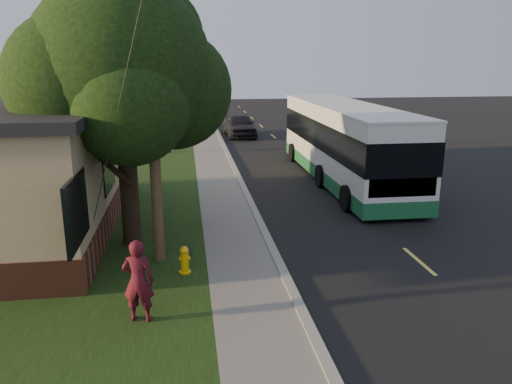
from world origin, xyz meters
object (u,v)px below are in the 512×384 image
Objects in this scene: leafy_tree at (123,74)px; skateboarder at (138,281)px; dumpster at (17,184)px; traffic_signal at (217,86)px; bare_tree_near at (168,118)px; distant_car at (239,125)px; bare_tree_far at (178,103)px; fire_hydrant at (185,260)px; utility_pole at (151,96)px; skateboard_main at (188,253)px; transit_bus at (344,141)px.

skateboarder is at bearing -83.13° from leafy_tree.
traffic_signal is at bearing 69.11° from dumpster.
bare_tree_near is 8.18m from distant_car.
distant_car is (5.00, 6.35, -1.30)m from bare_tree_near.
leafy_tree reaches higher than dumpster.
fire_hydrant is at bearing -89.24° from bare_tree_far.
bare_tree_near is 0.86× the size of distant_car.
distant_car reaches higher than fire_hydrant.
utility_pole is 11.97× the size of skateboard_main.
bare_tree_far reaches higher than skateboarder.
leafy_tree is at bearing -107.53° from distant_car.
dumpster reaches higher than fire_hydrant.
transit_bus is (7.44, 9.77, 1.47)m from fire_hydrant.
fire_hydrant reaches higher than skateboard_main.
transit_bus is (4.34, -24.23, -1.26)m from traffic_signal.
bare_tree_near is at bearing 59.08° from dumpster.
traffic_signal reaches higher than dumpster.
bare_tree_near is at bearing 92.86° from fire_hydrant.
utility_pole is at bearing -104.51° from distant_car.
traffic_signal is (3.10, 34.00, 2.73)m from fire_hydrant.
leafy_tree reaches higher than fire_hydrant.
bare_tree_far is at bearing 89.40° from utility_pole.
skateboard_main is (0.81, 0.28, -4.51)m from utility_pole.
transit_bus is at bearing -44.60° from bare_tree_near.
bare_tree_near is at bearing 87.50° from leafy_tree.
fire_hydrant is 0.48× the size of dumpster.
traffic_signal is 27.61m from dumpster.
traffic_signal is 24.65m from transit_bus.
transit_bus is (8.34, -8.23, -0.25)m from bare_tree_near.
skateboard_main is 0.49× the size of dumpster.
utility_pole is at bearing -90.60° from bare_tree_far.
leafy_tree is 5.49m from skateboard_main.
skateboarder is (-8.41, -12.17, -0.91)m from transit_bus.
fire_hydrant is at bearing -87.14° from bare_tree_near.
transit_bus is at bearing 5.91° from dumpster.
traffic_signal is at bearing 48.81° from bare_tree_far.
traffic_signal reaches higher than bare_tree_far.
leafy_tree is at bearing -92.45° from bare_tree_far.
skateboard_main is at bearing 85.51° from fire_hydrant.
utility_pole reaches higher than dumpster.
bare_tree_far is 5.32× the size of skateboard_main.
leafy_tree is 31.76m from traffic_signal.
traffic_signal reaches higher than transit_bus.
bare_tree_near is at bearing 90.66° from utility_pole.
utility_pole is 4.59m from skateboard_main.
leafy_tree is 1.94× the size of bare_tree_far.
dumpster is (-5.81, -9.69, -1.48)m from bare_tree_near.
bare_tree_far is 0.80× the size of distant_car.
transit_bus reaches higher than skateboarder.
fire_hydrant is 0.17× the size of bare_tree_near.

